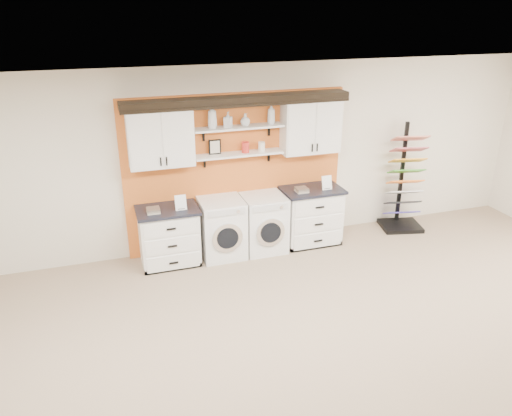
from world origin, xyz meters
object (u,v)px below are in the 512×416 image
object	(u,v)px
base_cabinet_left	(169,236)
dryer	(263,223)
washer	(222,228)
base_cabinet_right	(311,215)
sample_rack	(403,197)

from	to	relation	value
base_cabinet_left	dryer	world-z (taller)	dryer
washer	base_cabinet_right	bearing A→B (deg)	0.13
base_cabinet_right	washer	bearing A→B (deg)	-179.87
base_cabinet_right	washer	xyz separation A→B (m)	(-1.46, -0.00, -0.01)
base_cabinet_right	sample_rack	distance (m)	1.71
sample_rack	base_cabinet_left	bearing A→B (deg)	-166.77
base_cabinet_left	washer	xyz separation A→B (m)	(0.80, -0.00, 0.02)
base_cabinet_left	washer	distance (m)	0.80
base_cabinet_left	sample_rack	bearing A→B (deg)	0.54
dryer	sample_rack	world-z (taller)	sample_rack
washer	sample_rack	size ratio (longest dim) A/B	0.50
base_cabinet_left	washer	size ratio (longest dim) A/B	0.99
base_cabinet_right	dryer	distance (m)	0.80
base_cabinet_left	base_cabinet_right	world-z (taller)	base_cabinet_right
base_cabinet_right	sample_rack	bearing A→B (deg)	1.25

